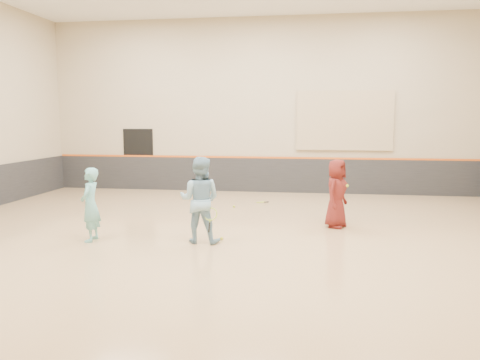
# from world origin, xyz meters

# --- Properties ---
(room) EXTENTS (15.04, 12.04, 6.22)m
(room) POSITION_xyz_m (0.00, 0.00, 0.81)
(room) COLOR tan
(room) RESTS_ON ground
(wainscot_back) EXTENTS (14.90, 0.04, 1.20)m
(wainscot_back) POSITION_xyz_m (0.00, 5.97, 0.60)
(wainscot_back) COLOR #232326
(wainscot_back) RESTS_ON floor
(accent_stripe) EXTENTS (14.90, 0.03, 0.06)m
(accent_stripe) POSITION_xyz_m (0.00, 5.96, 1.22)
(accent_stripe) COLOR #D85914
(accent_stripe) RESTS_ON wall_back
(acoustic_panel) EXTENTS (3.20, 0.08, 2.00)m
(acoustic_panel) POSITION_xyz_m (2.80, 5.95, 2.50)
(acoustic_panel) COLOR tan
(acoustic_panel) RESTS_ON wall_back
(doorway) EXTENTS (1.10, 0.05, 2.20)m
(doorway) POSITION_xyz_m (-4.50, 5.98, 1.10)
(doorway) COLOR black
(doorway) RESTS_ON floor
(girl) EXTENTS (0.42, 0.60, 1.56)m
(girl) POSITION_xyz_m (-2.90, -1.18, 0.78)
(girl) COLOR #6AB8B9
(girl) RESTS_ON floor
(instructor) EXTENTS (0.91, 0.73, 1.80)m
(instructor) POSITION_xyz_m (-0.61, -0.93, 0.90)
(instructor) COLOR #81ADC8
(instructor) RESTS_ON floor
(young_man) EXTENTS (0.80, 0.93, 1.62)m
(young_man) POSITION_xyz_m (2.28, 0.87, 0.81)
(young_man) COLOR maroon
(young_man) RESTS_ON floor
(held_racket) EXTENTS (0.30, 0.30, 0.57)m
(held_racket) POSITION_xyz_m (-0.34, -1.15, 0.65)
(held_racket) COLOR #A7CD2D
(held_racket) RESTS_ON instructor
(spare_racket) EXTENTS (0.65, 0.65, 0.14)m
(spare_racket) POSITION_xyz_m (0.19, 3.86, 0.07)
(spare_racket) COLOR #A2BC29
(spare_racket) RESTS_ON floor
(ball_under_racket) EXTENTS (0.07, 0.07, 0.07)m
(ball_under_racket) POSITION_xyz_m (-0.19, -0.71, 0.03)
(ball_under_racket) COLOR yellow
(ball_under_racket) RESTS_ON floor
(ball_in_hand) EXTENTS (0.07, 0.07, 0.07)m
(ball_in_hand) POSITION_xyz_m (2.51, 0.72, 1.02)
(ball_in_hand) COLOR #C6DD33
(ball_in_hand) RESTS_ON young_man
(ball_beside_spare) EXTENTS (0.07, 0.07, 0.07)m
(ball_beside_spare) POSITION_xyz_m (-0.50, 2.93, 0.03)
(ball_beside_spare) COLOR #B6C82E
(ball_beside_spare) RESTS_ON floor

